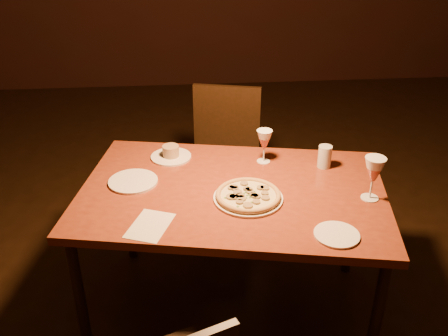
{
  "coord_description": "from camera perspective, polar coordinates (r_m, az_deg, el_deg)",
  "views": [
    {
      "loc": [
        -0.27,
        -1.94,
        1.87
      ],
      "look_at": [
        -0.1,
        0.01,
        0.81
      ],
      "focal_mm": 40.0,
      "sensor_mm": 36.0,
      "label": 1
    }
  ],
  "objects": [
    {
      "name": "chair_far",
      "position": [
        3.09,
        -0.03,
        1.96
      ],
      "size": [
        0.51,
        0.51,
        0.87
      ],
      "rotation": [
        0.0,
        0.0,
        -0.24
      ],
      "color": "black",
      "rests_on": "floor"
    },
    {
      "name": "wine_glass_right",
      "position": [
        2.2,
        16.63,
        -1.16
      ],
      "size": [
        0.09,
        0.09,
        0.2
      ],
      "primitive_type": null,
      "color": "#C86053",
      "rests_on": "dining_table"
    },
    {
      "name": "side_plate_left",
      "position": [
        2.31,
        -10.35,
        -1.52
      ],
      "size": [
        0.22,
        0.22,
        0.01
      ],
      "primitive_type": "cylinder",
      "color": "white",
      "rests_on": "dining_table"
    },
    {
      "name": "dining_table",
      "position": [
        2.26,
        0.98,
        -3.8
      ],
      "size": [
        1.5,
        1.11,
        0.73
      ],
      "rotation": [
        0.0,
        0.0,
        -0.19
      ],
      "color": "brown",
      "rests_on": "floor"
    },
    {
      "name": "menu_card",
      "position": [
        2.01,
        -8.45,
        -6.52
      ],
      "size": [
        0.21,
        0.25,
        0.0
      ],
      "primitive_type": "cube",
      "rotation": [
        0.0,
        0.0,
        -0.37
      ],
      "color": "silver",
      "rests_on": "dining_table"
    },
    {
      "name": "floor",
      "position": [
        2.71,
        2.23,
        -15.17
      ],
      "size": [
        7.0,
        7.0,
        0.0
      ],
      "primitive_type": "plane",
      "color": "black",
      "rests_on": "ground"
    },
    {
      "name": "side_plate_near",
      "position": [
        1.98,
        12.75,
        -7.44
      ],
      "size": [
        0.18,
        0.18,
        0.01
      ],
      "primitive_type": "cylinder",
      "color": "white",
      "rests_on": "dining_table"
    },
    {
      "name": "pizza_plate",
      "position": [
        2.15,
        2.78,
        -3.18
      ],
      "size": [
        0.3,
        0.3,
        0.03
      ],
      "color": "white",
      "rests_on": "dining_table"
    },
    {
      "name": "ramekin_saucer",
      "position": [
        2.5,
        -6.09,
        1.62
      ],
      "size": [
        0.2,
        0.2,
        0.06
      ],
      "color": "white",
      "rests_on": "dining_table"
    },
    {
      "name": "wine_glass_far",
      "position": [
        2.43,
        4.6,
        2.49
      ],
      "size": [
        0.08,
        0.08,
        0.17
      ],
      "primitive_type": null,
      "color": "#C86053",
      "rests_on": "dining_table"
    },
    {
      "name": "water_tumbler",
      "position": [
        2.43,
        11.44,
        1.29
      ],
      "size": [
        0.07,
        0.07,
        0.11
      ],
      "primitive_type": "cylinder",
      "color": "silver",
      "rests_on": "dining_table"
    }
  ]
}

